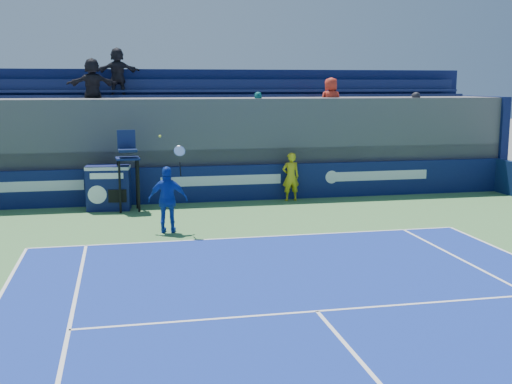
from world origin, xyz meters
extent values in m
imported|color=gold|center=(2.28, 16.72, 0.82)|extent=(0.60, 0.41, 1.61)
cube|color=white|center=(0.00, 11.88, 0.02)|extent=(10.97, 0.07, 0.00)
cube|color=white|center=(0.00, 6.40, 0.02)|extent=(8.23, 0.07, 0.00)
cube|color=#0D174B|center=(0.00, 17.10, 0.60)|extent=(20.40, 0.20, 1.20)
cube|color=white|center=(-6.00, 17.00, 0.72)|extent=(3.20, 0.01, 0.32)
cube|color=white|center=(0.00, 17.00, 0.72)|extent=(4.00, 0.01, 0.32)
cube|color=white|center=(5.50, 17.00, 0.72)|extent=(3.60, 0.01, 0.32)
cylinder|color=white|center=(3.80, 16.99, 0.72)|extent=(0.44, 0.01, 0.44)
cube|color=#0E1648|center=(-3.63, 16.36, 0.70)|extent=(1.37, 0.84, 1.40)
cube|color=silver|center=(-3.63, 16.36, 1.33)|extent=(1.39, 0.86, 0.10)
cylinder|color=white|center=(-3.97, 16.03, 0.55)|extent=(0.56, 0.08, 0.56)
cube|color=black|center=(-3.37, 15.97, 0.50)|extent=(0.55, 0.08, 0.40)
cube|color=white|center=(-3.67, 16.00, 1.12)|extent=(1.00, 0.12, 0.18)
cylinder|color=black|center=(-3.29, 15.77, 0.80)|extent=(0.07, 0.07, 1.60)
cylinder|color=black|center=(-2.73, 15.81, 0.80)|extent=(0.07, 0.07, 1.60)
cylinder|color=black|center=(-3.33, 16.33, 0.80)|extent=(0.07, 0.07, 1.60)
cylinder|color=black|center=(-2.77, 16.37, 0.80)|extent=(0.07, 0.07, 1.60)
cube|color=#0E1A4A|center=(-3.03, 16.07, 1.63)|extent=(0.75, 0.75, 0.06)
cube|color=#121E44|center=(-3.02, 15.97, 1.88)|extent=(0.58, 0.49, 0.08)
cube|color=#15204E|center=(-3.05, 16.33, 2.18)|extent=(0.55, 0.10, 0.60)
imported|color=#153BAE|center=(-2.06, 12.90, 0.89)|extent=(1.08, 0.59, 1.75)
cylinder|color=black|center=(-1.73, 12.76, 1.70)|extent=(0.07, 0.16, 0.39)
torus|color=silver|center=(-1.75, 12.69, 2.18)|extent=(0.31, 0.19, 0.29)
cylinder|color=white|center=(-1.75, 12.69, 2.18)|extent=(0.26, 0.14, 0.24)
sphere|color=#FAF937|center=(-2.23, 12.84, 2.55)|extent=(0.07, 0.07, 0.07)
cube|color=#4E4E53|center=(0.00, 19.00, 1.69)|extent=(20.40, 3.60, 3.38)
cube|color=#4E4E53|center=(0.00, 17.65, 1.48)|extent=(20.40, 0.90, 0.55)
cube|color=#141F4C|center=(0.00, 17.55, 1.95)|extent=(20.00, 0.45, 0.08)
cube|color=#141F4C|center=(0.00, 17.80, 2.15)|extent=(20.00, 0.06, 0.45)
cube|color=#4E4E53|center=(0.00, 18.55, 2.02)|extent=(20.40, 0.90, 0.55)
cube|color=#141F4C|center=(0.00, 18.45, 2.50)|extent=(20.00, 0.45, 0.08)
cube|color=#141F4C|center=(0.00, 18.70, 2.70)|extent=(20.00, 0.06, 0.45)
cube|color=#4E4E53|center=(0.00, 19.45, 2.58)|extent=(20.40, 0.90, 0.55)
cube|color=#141F4C|center=(0.00, 19.35, 3.05)|extent=(20.00, 0.45, 0.08)
cube|color=#141F4C|center=(0.00, 19.60, 3.25)|extent=(20.00, 0.06, 0.45)
cube|color=#4E4E53|center=(0.00, 20.35, 3.13)|extent=(20.40, 0.90, 0.55)
cube|color=#141F4C|center=(0.00, 20.25, 3.60)|extent=(20.00, 0.45, 0.08)
cube|color=#141F4C|center=(0.00, 20.50, 3.80)|extent=(20.00, 0.06, 0.45)
cube|color=#0C1647|center=(0.00, 20.95, 2.20)|extent=(20.80, 0.30, 4.40)
cube|color=#0C1647|center=(10.35, 19.00, 1.70)|extent=(0.30, 3.90, 3.40)
imported|color=white|center=(-1.99, 17.60, 2.51)|extent=(1.02, 0.67, 1.48)
imported|color=teal|center=(1.38, 17.60, 2.69)|extent=(1.09, 0.49, 1.83)
imported|color=red|center=(4.21, 18.50, 3.20)|extent=(0.92, 0.65, 1.77)
imported|color=black|center=(7.04, 17.60, 2.67)|extent=(0.73, 0.56, 1.80)
imported|color=black|center=(-3.24, 20.30, 4.28)|extent=(1.61, 0.53, 1.73)
imported|color=black|center=(-4.11, 19.40, 3.81)|extent=(1.79, 0.76, 1.87)
camera|label=1|loc=(-3.19, -3.67, 3.89)|focal=45.00mm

